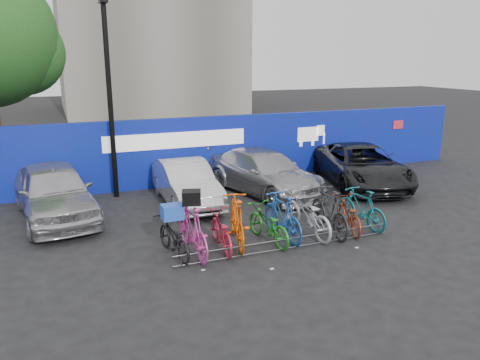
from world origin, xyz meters
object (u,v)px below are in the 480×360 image
bike_0 (173,237)px  bike_7 (329,211)px  bike_2 (221,231)px  bike_4 (268,224)px  bike_rack (288,243)px  bike_3 (237,221)px  car_0 (54,191)px  bike_8 (348,215)px  car_1 (186,183)px  bike_6 (307,214)px  bike_1 (192,230)px  bike_9 (361,208)px  bike_5 (283,216)px  lamppost (110,96)px  car_3 (361,165)px  car_2 (264,172)px

bike_0 → bike_7: 4.07m
bike_2 → bike_4: bearing=-177.1°
bike_rack → bike_3: bearing=142.5°
car_0 → bike_8: bearing=-36.5°
car_1 → bike_6: 4.29m
bike_3 → bike_4: size_ratio=1.15×
bike_2 → bike_8: 3.50m
bike_rack → car_1: (-1.26, 4.43, 0.50)m
bike_1 → bike_3: (1.17, 0.19, -0.00)m
bike_3 → bike_8: 3.06m
bike_3 → bike_9: bearing=-168.8°
bike_5 → bike_8: 1.85m
lamppost → car_1: size_ratio=1.52×
bike_3 → bike_5: size_ratio=1.06×
bike_2 → bike_7: size_ratio=0.85×
bike_2 → bike_6: bike_6 is taller
bike_3 → bike_7: 2.47m
car_0 → bike_6: bearing=-39.7°
bike_2 → bike_8: (3.50, -0.09, -0.01)m
bike_rack → bike_0: bearing=165.4°
bike_rack → bike_9: bearing=14.6°
bike_4 → bike_7: bearing=170.9°
car_0 → bike_6: 7.03m
lamppost → bike_7: 7.64m
bike_4 → bike_5: (0.45, 0.10, 0.12)m
car_3 → car_1: bearing=-166.5°
car_1 → bike_6: size_ratio=1.91×
car_3 → bike_5: bearing=-129.2°
bike_2 → bike_5: bearing=-173.2°
car_2 → bike_5: car_2 is taller
car_3 → bike_5: (-4.92, -3.56, -0.13)m
bike_5 → car_2: bearing=-109.8°
bike_3 → bike_7: bearing=-171.4°
bike_9 → car_0: bearing=-35.5°
bike_1 → lamppost: bearing=-81.5°
car_2 → bike_7: 4.09m
car_2 → bike_9: car_2 is taller
bike_0 → bike_8: bearing=170.3°
bike_rack → car_3: bearing=39.9°
bike_5 → car_3: bearing=-145.8°
bike_6 → car_3: bearing=-143.3°
bike_rack → bike_3: size_ratio=2.74×
bike_2 → bike_9: bike_9 is taller
car_3 → bike_0: (-7.72, -3.60, -0.27)m
car_0 → car_1: 3.80m
lamppost → bike_3: lamppost is taller
bike_5 → bike_7: 1.27m
car_3 → bike_4: 6.50m
car_2 → bike_2: size_ratio=2.82×
bike_1 → bike_7: (3.63, -0.01, -0.00)m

